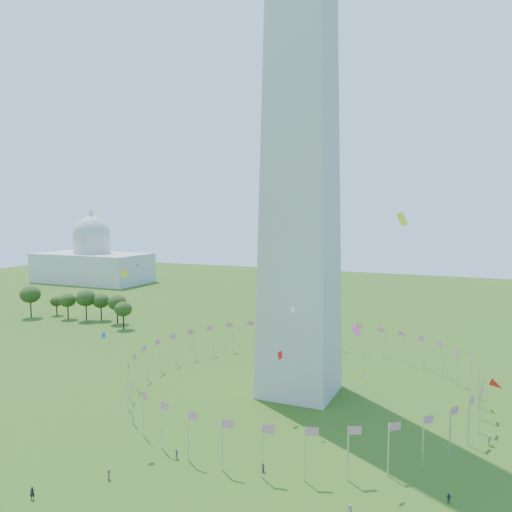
% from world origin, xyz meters
% --- Properties ---
extents(ground, '(600.00, 600.00, 0.00)m').
position_xyz_m(ground, '(0.00, 0.00, 0.00)').
color(ground, '#2A4D12').
rests_on(ground, ground).
extents(washington_monument, '(16.80, 16.80, 169.00)m').
position_xyz_m(washington_monument, '(0.00, 50.00, 84.50)').
color(washington_monument, beige).
rests_on(washington_monument, ground).
extents(flag_ring, '(80.24, 80.24, 9.00)m').
position_xyz_m(flag_ring, '(-0.00, 50.00, 4.50)').
color(flag_ring, silver).
rests_on(flag_ring, ground).
extents(capitol_building, '(70.00, 35.00, 46.00)m').
position_xyz_m(capitol_building, '(-180.00, 180.00, 23.00)').
color(capitol_building, beige).
rests_on(capitol_building, ground).
extents(kites_aloft, '(127.69, 63.25, 35.43)m').
position_xyz_m(kites_aloft, '(15.76, 24.34, 20.69)').
color(kites_aloft, red).
rests_on(kites_aloft, ground).
extents(tree_line_west, '(55.75, 15.41, 12.84)m').
position_xyz_m(tree_line_west, '(-106.39, 90.44, 5.65)').
color(tree_line_west, '#35511B').
rests_on(tree_line_west, ground).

